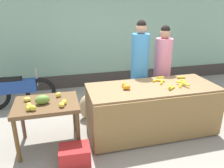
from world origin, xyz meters
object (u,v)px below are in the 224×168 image
(vendor_woman_blue_shirt, at_px, (139,69))
(parked_motorcycle, at_px, (17,91))
(produce_sack, at_px, (88,107))
(produce_crate, at_px, (75,155))
(vendor_woman_pink_shirt, at_px, (162,70))

(vendor_woman_blue_shirt, height_order, parked_motorcycle, vendor_woman_blue_shirt)
(vendor_woman_blue_shirt, xyz_separation_m, produce_sack, (-1.04, 0.04, -0.71))
(produce_crate, bearing_deg, vendor_woman_pink_shirt, 32.89)
(vendor_woman_pink_shirt, distance_m, produce_sack, 1.68)
(produce_crate, xyz_separation_m, produce_sack, (0.38, 1.26, 0.12))
(produce_crate, distance_m, produce_sack, 1.32)
(parked_motorcycle, height_order, produce_crate, parked_motorcycle)
(vendor_woman_pink_shirt, xyz_separation_m, produce_sack, (-1.55, 0.01, -0.65))
(parked_motorcycle, bearing_deg, vendor_woman_pink_shirt, -16.15)
(vendor_woman_blue_shirt, height_order, vendor_woman_pink_shirt, vendor_woman_blue_shirt)
(vendor_woman_blue_shirt, bearing_deg, produce_sack, 178.05)
(vendor_woman_blue_shirt, xyz_separation_m, produce_crate, (-1.43, -1.23, -0.83))
(vendor_woman_pink_shirt, height_order, parked_motorcycle, vendor_woman_pink_shirt)
(produce_crate, bearing_deg, vendor_woman_blue_shirt, 40.64)
(vendor_woman_pink_shirt, bearing_deg, vendor_woman_blue_shirt, -177.00)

